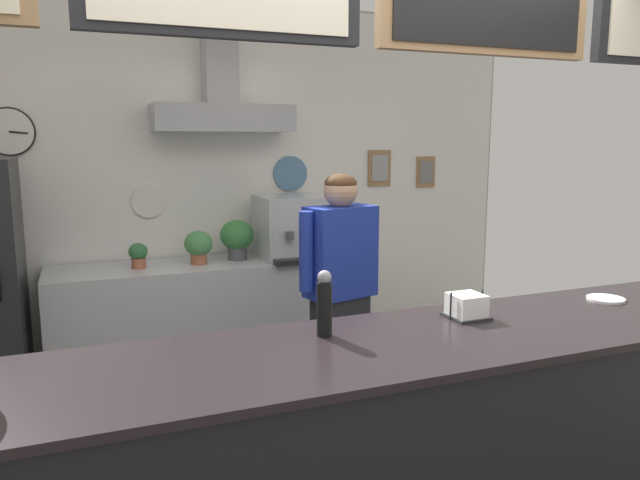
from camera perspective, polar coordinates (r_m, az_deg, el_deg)
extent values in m
cube|color=#9E9E99|center=(4.91, -9.37, 4.84)|extent=(5.09, 0.12, 2.85)
cube|color=white|center=(4.85, -9.20, 4.79)|extent=(5.05, 0.01, 2.81)
cylinder|color=black|center=(4.71, -27.19, 9.05)|extent=(0.33, 0.02, 0.33)
cylinder|color=white|center=(4.70, -27.20, 9.05)|extent=(0.31, 0.01, 0.31)
cube|color=black|center=(4.69, -26.50, 9.04)|extent=(0.12, 0.01, 0.02)
cylinder|color=white|center=(4.74, -15.83, 3.54)|extent=(0.25, 0.02, 0.25)
cylinder|color=teal|center=(4.98, -2.81, 6.25)|extent=(0.29, 0.02, 0.29)
cube|color=#997047|center=(5.30, 5.60, 6.74)|extent=(0.21, 0.02, 0.31)
cube|color=#969696|center=(5.29, 5.65, 6.74)|extent=(0.15, 0.01, 0.22)
cube|color=#997047|center=(5.53, 9.92, 6.33)|extent=(0.18, 0.02, 0.27)
cube|color=slate|center=(5.52, 9.97, 6.32)|extent=(0.13, 0.01, 0.20)
cube|color=#A3A5AD|center=(4.65, -9.12, 11.25)|extent=(1.03, 0.38, 0.20)
cube|color=#A3A5AD|center=(4.75, -9.47, 16.87)|extent=(0.24, 0.24, 0.74)
cube|color=black|center=(2.25, 7.68, -9.62)|extent=(3.69, 0.69, 0.03)
cube|color=#B7BABF|center=(4.67, -9.89, -7.55)|extent=(2.33, 0.62, 0.91)
cube|color=#929499|center=(4.76, -9.79, -10.91)|extent=(2.21, 0.57, 0.02)
cube|color=#232328|center=(3.74, 1.86, -11.92)|extent=(0.34, 0.26, 0.90)
cube|color=#1E339E|center=(3.55, 1.92, -1.10)|extent=(0.44, 0.30, 0.53)
cylinder|color=#1E339E|center=(3.69, 4.91, -0.30)|extent=(0.08, 0.08, 0.45)
cylinder|color=#1E339E|center=(3.40, -1.32, -1.08)|extent=(0.08, 0.08, 0.45)
sphere|color=tan|center=(3.50, 1.95, 4.64)|extent=(0.20, 0.20, 0.20)
ellipsoid|color=#4C331E|center=(3.49, 1.95, 5.37)|extent=(0.19, 0.19, 0.11)
cube|color=#B7BABF|center=(4.66, -2.78, 1.29)|extent=(0.49, 0.48, 0.47)
cylinder|color=#4C4C51|center=(4.38, -2.83, 0.45)|extent=(0.06, 0.06, 0.06)
cube|color=black|center=(4.44, -1.58, -1.96)|extent=(0.44, 0.10, 0.04)
sphere|color=black|center=(4.46, 0.08, 2.15)|extent=(0.04, 0.04, 0.04)
cylinder|color=#4C4C51|center=(4.61, -7.78, -1.23)|extent=(0.14, 0.14, 0.10)
ellipsoid|color=#387A3D|center=(4.59, -7.81, 0.46)|extent=(0.25, 0.25, 0.23)
cylinder|color=#9E563D|center=(4.46, -16.69, -2.09)|extent=(0.10, 0.10, 0.07)
ellipsoid|color=#2D6638|center=(4.44, -16.74, -1.05)|extent=(0.13, 0.13, 0.12)
cylinder|color=#9E563D|center=(4.49, -11.32, -1.73)|extent=(0.12, 0.12, 0.08)
ellipsoid|color=#47894C|center=(4.47, -11.37, -0.33)|extent=(0.20, 0.20, 0.18)
cylinder|color=#4C4C51|center=(4.86, 1.23, -0.82)|extent=(0.13, 0.13, 0.06)
ellipsoid|color=#2D6638|center=(4.84, 1.23, 0.43)|extent=(0.22, 0.22, 0.20)
cube|color=#262628|center=(2.56, 13.57, -6.99)|extent=(0.15, 0.15, 0.01)
cylinder|color=#262628|center=(2.50, 12.19, -6.09)|extent=(0.01, 0.01, 0.11)
cylinder|color=#262628|center=(2.59, 14.99, -5.68)|extent=(0.01, 0.01, 0.11)
cube|color=white|center=(2.55, 13.61, -6.01)|extent=(0.13, 0.13, 0.09)
cylinder|color=black|center=(2.24, 0.42, -6.53)|extent=(0.06, 0.06, 0.20)
sphere|color=gray|center=(2.21, 0.42, -3.51)|extent=(0.05, 0.05, 0.05)
cylinder|color=white|center=(3.03, 25.28, -5.04)|extent=(0.16, 0.16, 0.01)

